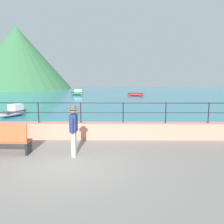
# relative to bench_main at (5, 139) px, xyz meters

# --- Properties ---
(ground_plane) EXTENTS (120.00, 120.00, 0.00)m
(ground_plane) POSITION_rel_bench_main_xyz_m (2.36, -1.00, -0.56)
(ground_plane) COLOR slate
(promenade_wall) EXTENTS (20.00, 0.56, 0.70)m
(promenade_wall) POSITION_rel_bench_main_xyz_m (2.36, 2.20, -0.21)
(promenade_wall) COLOR tan
(promenade_wall) RESTS_ON ground
(railing) EXTENTS (18.44, 0.04, 0.90)m
(railing) POSITION_rel_bench_main_xyz_m (2.36, 2.20, 0.76)
(railing) COLOR black
(railing) RESTS_ON promenade_wall
(lake_water) EXTENTS (64.00, 44.32, 0.06)m
(lake_water) POSITION_rel_bench_main_xyz_m (2.36, 24.84, -0.53)
(lake_water) COLOR teal
(lake_water) RESTS_ON ground
(hill_main) EXTENTS (20.18, 20.18, 11.74)m
(hill_main) POSITION_rel_bench_main_xyz_m (-14.75, 39.09, 5.31)
(hill_main) COLOR #33663D
(hill_main) RESTS_ON ground
(bench_main) EXTENTS (1.72, 0.62, 1.13)m
(bench_main) POSITION_rel_bench_main_xyz_m (0.00, 0.00, 0.00)
(bench_main) COLOR #9E4C28
(bench_main) RESTS_ON ground
(person_walking) EXTENTS (0.38, 0.57, 1.75)m
(person_walking) POSITION_rel_bench_main_xyz_m (2.44, -0.13, 0.42)
(person_walking) COLOR beige
(person_walking) RESTS_ON ground
(boat_0) EXTENTS (1.66, 2.47, 0.76)m
(boat_0) POSITION_rel_bench_main_xyz_m (-2.87, 7.70, -0.23)
(boat_0) COLOR gray
(boat_0) RESTS_ON lake_water
(boat_1) EXTENTS (2.31, 2.21, 0.76)m
(boat_1) POSITION_rel_bench_main_xyz_m (-1.25, 24.55, -0.23)
(boat_1) COLOR #338C59
(boat_1) RESTS_ON lake_water
(boat_2) EXTENTS (2.47, 1.71, 0.36)m
(boat_2) POSITION_rel_bench_main_xyz_m (6.51, 22.95, -0.30)
(boat_2) COLOR red
(boat_2) RESTS_ON lake_water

